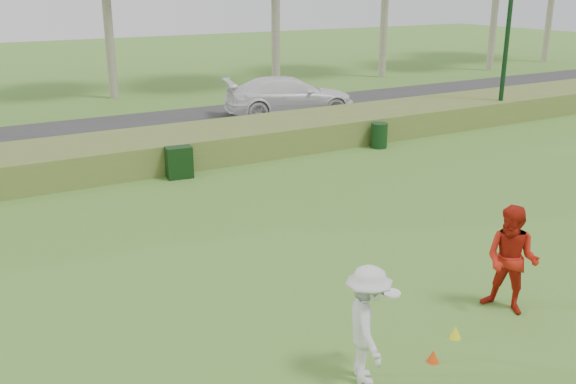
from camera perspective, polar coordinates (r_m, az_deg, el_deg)
ground at (r=10.90m, az=10.86°, el=-12.26°), size 120.00×120.00×0.00m
reed_strip at (r=20.62m, az=-11.24°, el=3.76°), size 80.00×3.00×0.90m
park_road at (r=25.38m, az=-14.95°, el=5.21°), size 80.00×6.00×0.06m
player_white at (r=9.25m, az=7.07°, el=-11.64°), size 1.07×1.31×1.76m
player_red at (r=11.61m, az=19.26°, el=-5.73°), size 1.03×1.14×1.91m
cone_orange at (r=10.20m, az=12.78°, el=-14.03°), size 0.19×0.19×0.21m
cone_yellow at (r=10.89m, az=14.65°, el=-11.94°), size 0.19×0.19×0.21m
utility_cabinet at (r=18.93m, az=-9.65°, el=2.61°), size 0.79×0.55×0.93m
trash_bin at (r=22.38m, az=8.10°, el=5.00°), size 0.73×0.73×0.86m
car_right at (r=27.44m, az=0.15°, el=8.53°), size 5.92×3.64×1.60m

